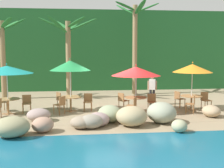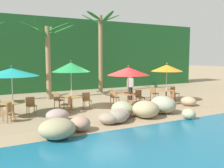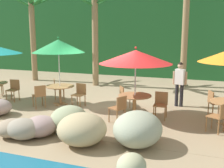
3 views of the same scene
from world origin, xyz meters
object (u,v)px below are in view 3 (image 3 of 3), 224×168
Objects in this scene: dining_table_green at (60,89)px; palm_tree_nearest at (32,22)px; dining_table_red at (135,99)px; chair_red_seaward at (161,103)px; chair_green_inland at (57,87)px; palm_tree_second at (95,19)px; chair_green_left at (39,95)px; umbrella_green at (58,46)px; palm_tree_third at (186,7)px; chair_teal_seaward at (14,89)px; chair_red_inland at (125,96)px; waiter_in_white at (180,81)px; chair_green_seaward at (80,93)px; umbrella_red at (136,57)px; chair_red_left at (119,107)px; chair_orange_left at (219,115)px; chair_orange_inland at (214,102)px.

dining_table_green is 6.59m from palm_tree_nearest.
chair_red_seaward is at bearing 7.16° from dining_table_red.
chair_green_inland is 0.17× the size of palm_tree_second.
chair_green_left reaches higher than dining_table_red.
umbrella_green is 2.40× the size of dining_table_red.
chair_teal_seaward is at bearing -139.13° from palm_tree_third.
chair_red_inland is 0.51× the size of waiter_in_white.
chair_green_left is (-0.46, -0.72, -1.77)m from umbrella_green.
palm_tree_second is (-0.21, 4.05, 2.87)m from dining_table_green.
chair_green_inland is 0.51× the size of waiter_in_white.
chair_green_seaward is 2.81m from umbrella_red.
umbrella_green is 6.08m from palm_tree_nearest.
umbrella_red is (3.63, 0.16, 1.50)m from chair_green_left.
palm_tree_third is at bearing 78.58° from chair_red_left.
dining_table_green is 0.18× the size of palm_tree_third.
palm_tree_nearest is 8.51m from palm_tree_third.
chair_green_seaward is 1.54m from chair_green_inland.
chair_teal_seaward is 6.71m from waiter_in_white.
chair_red_left is at bearing -30.73° from chair_green_inland.
chair_teal_seaward is 1.00× the size of chair_orange_left.
chair_red_left is 3.26m from chair_orange_inland.
umbrella_green is 3.03× the size of chair_orange_left.
palm_tree_third is (6.33, 5.48, 3.54)m from chair_teal_seaward.
palm_tree_third is 3.66× the size of waiter_in_white.
umbrella_red is 8.91m from palm_tree_nearest.
umbrella_green is 3.64m from chair_red_left.
umbrella_red is 2.74× the size of chair_red_inland.
chair_teal_seaward and chair_red_inland have the same top height.
dining_table_red is at bearing -90.00° from umbrella_red.
palm_tree_second is (1.89, 4.20, 2.97)m from chair_teal_seaward.
chair_red_inland is (-1.40, 0.54, 0.00)m from chair_red_seaward.
umbrella_red is 1.40× the size of waiter_in_white.
chair_orange_left is 0.17× the size of palm_tree_nearest.
palm_tree_third reaches higher than chair_red_seaward.
chair_green_left is (0.08, -1.39, 0.00)m from chair_green_inland.
dining_table_green is 1.26× the size of chair_green_seaward.
umbrella_green is at bearing -45.55° from palm_tree_nearest.
chair_teal_seaward is at bearing 160.78° from chair_green_left.
umbrella_green is at bearing -90.00° from dining_table_green.
dining_table_green is (2.10, 0.15, 0.10)m from chair_teal_seaward.
dining_table_green is 1.26× the size of chair_orange_left.
chair_teal_seaward is at bearing -177.10° from chair_red_inland.
palm_tree_second reaches higher than chair_green_inland.
chair_green_seaward and chair_orange_left have the same top height.
chair_red_inland is (3.07, 0.81, 0.00)m from chair_green_left.
chair_green_seaward is 1.00× the size of chair_green_left.
chair_red_inland is at bearing 100.25° from chair_red_left.
dining_table_red is at bearing -10.00° from dining_table_green.
chair_green_inland is at bearing -173.44° from waiter_in_white.
chair_green_left is at bearing -177.41° from umbrella_red.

